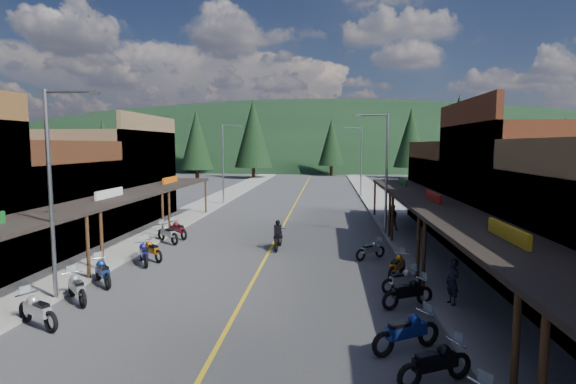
% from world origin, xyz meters
% --- Properties ---
extents(ground, '(220.00, 220.00, 0.00)m').
position_xyz_m(ground, '(0.00, 0.00, 0.00)').
color(ground, '#38383A').
rests_on(ground, ground).
extents(centerline, '(0.15, 90.00, 0.01)m').
position_xyz_m(centerline, '(0.00, 20.00, 0.01)').
color(centerline, gold).
rests_on(centerline, ground).
extents(sidewalk_west, '(3.40, 94.00, 0.15)m').
position_xyz_m(sidewalk_west, '(-8.70, 20.00, 0.07)').
color(sidewalk_west, gray).
rests_on(sidewalk_west, ground).
extents(sidewalk_east, '(3.40, 94.00, 0.15)m').
position_xyz_m(sidewalk_east, '(8.70, 20.00, 0.07)').
color(sidewalk_east, gray).
rests_on(sidewalk_east, ground).
extents(shop_west_2, '(10.90, 9.00, 6.20)m').
position_xyz_m(shop_west_2, '(-13.75, 1.70, 2.53)').
color(shop_west_2, '#3F2111').
rests_on(shop_west_2, ground).
extents(shop_west_3, '(10.90, 10.20, 8.20)m').
position_xyz_m(shop_west_3, '(-13.78, 11.30, 3.52)').
color(shop_west_3, brown).
rests_on(shop_west_3, ground).
extents(shop_east_2, '(10.90, 9.00, 8.20)m').
position_xyz_m(shop_east_2, '(13.78, 1.70, 3.52)').
color(shop_east_2, '#562B19').
rests_on(shop_east_2, ground).
extents(shop_east_3, '(10.90, 10.20, 6.20)m').
position_xyz_m(shop_east_3, '(13.75, 11.30, 2.53)').
color(shop_east_3, '#4C2D16').
rests_on(shop_east_3, ground).
extents(streetlight_0, '(2.16, 0.18, 8.00)m').
position_xyz_m(streetlight_0, '(-6.95, -6.00, 4.46)').
color(streetlight_0, gray).
rests_on(streetlight_0, ground).
extents(streetlight_1, '(2.16, 0.18, 8.00)m').
position_xyz_m(streetlight_1, '(-6.95, 22.00, 4.46)').
color(streetlight_1, gray).
rests_on(streetlight_1, ground).
extents(streetlight_2, '(2.16, 0.18, 8.00)m').
position_xyz_m(streetlight_2, '(6.95, 8.00, 4.46)').
color(streetlight_2, gray).
rests_on(streetlight_2, ground).
extents(streetlight_3, '(2.16, 0.18, 8.00)m').
position_xyz_m(streetlight_3, '(6.95, 30.00, 4.46)').
color(streetlight_3, gray).
rests_on(streetlight_3, ground).
extents(ridge_hill, '(310.00, 140.00, 60.00)m').
position_xyz_m(ridge_hill, '(0.00, 135.00, 0.00)').
color(ridge_hill, black).
rests_on(ridge_hill, ground).
extents(pine_0, '(5.04, 5.04, 11.00)m').
position_xyz_m(pine_0, '(-40.00, 62.00, 6.48)').
color(pine_0, black).
rests_on(pine_0, ground).
extents(pine_1, '(5.88, 5.88, 12.50)m').
position_xyz_m(pine_1, '(-24.00, 70.00, 7.24)').
color(pine_1, black).
rests_on(pine_1, ground).
extents(pine_2, '(6.72, 6.72, 14.00)m').
position_xyz_m(pine_2, '(-10.00, 58.00, 7.99)').
color(pine_2, black).
rests_on(pine_2, ground).
extents(pine_3, '(5.04, 5.04, 11.00)m').
position_xyz_m(pine_3, '(4.00, 66.00, 6.48)').
color(pine_3, black).
rests_on(pine_3, ground).
extents(pine_4, '(5.88, 5.88, 12.50)m').
position_xyz_m(pine_4, '(18.00, 60.00, 7.24)').
color(pine_4, black).
rests_on(pine_4, ground).
extents(pine_5, '(6.72, 6.72, 14.00)m').
position_xyz_m(pine_5, '(34.00, 72.00, 7.99)').
color(pine_5, black).
rests_on(pine_5, ground).
extents(pine_6, '(5.04, 5.04, 11.00)m').
position_xyz_m(pine_6, '(46.00, 64.00, 6.48)').
color(pine_6, black).
rests_on(pine_6, ground).
extents(pine_7, '(5.88, 5.88, 12.50)m').
position_xyz_m(pine_7, '(-32.00, 76.00, 7.24)').
color(pine_7, black).
rests_on(pine_7, ground).
extents(pine_8, '(4.48, 4.48, 10.00)m').
position_xyz_m(pine_8, '(-22.00, 40.00, 5.98)').
color(pine_8, black).
rests_on(pine_8, ground).
extents(pine_9, '(4.93, 4.93, 10.80)m').
position_xyz_m(pine_9, '(24.00, 45.00, 6.38)').
color(pine_9, black).
rests_on(pine_9, ground).
extents(pine_10, '(5.38, 5.38, 11.60)m').
position_xyz_m(pine_10, '(-18.00, 50.00, 6.78)').
color(pine_10, black).
rests_on(pine_10, ground).
extents(pine_11, '(5.82, 5.82, 12.40)m').
position_xyz_m(pine_11, '(20.00, 38.00, 7.19)').
color(pine_11, black).
rests_on(pine_11, ground).
extents(bike_west_4, '(2.28, 1.68, 1.25)m').
position_xyz_m(bike_west_4, '(-6.21, -8.41, 0.63)').
color(bike_west_4, '#A7A8AD').
rests_on(bike_west_4, ground).
extents(bike_west_5, '(2.04, 2.08, 1.25)m').
position_xyz_m(bike_west_5, '(-6.23, -6.04, 0.62)').
color(bike_west_5, gray).
rests_on(bike_west_5, ground).
extents(bike_west_6, '(1.99, 2.15, 1.26)m').
position_xyz_m(bike_west_6, '(-6.30, -3.90, 0.63)').
color(bike_west_6, navy).
rests_on(bike_west_6, ground).
extents(bike_west_7, '(1.70, 2.23, 1.24)m').
position_xyz_m(bike_west_7, '(-5.91, -0.52, 0.62)').
color(bike_west_7, navy).
rests_on(bike_west_7, ground).
extents(bike_west_8, '(2.05, 1.91, 1.20)m').
position_xyz_m(bike_west_8, '(-5.84, 0.28, 0.60)').
color(bike_west_8, '#B36D0C').
rests_on(bike_west_8, ground).
extents(bike_west_9, '(2.24, 2.11, 1.32)m').
position_xyz_m(bike_west_9, '(-6.44, 4.36, 0.66)').
color(bike_west_9, '#98989D').
rests_on(bike_west_9, ground).
extents(bike_west_10, '(2.09, 2.09, 1.26)m').
position_xyz_m(bike_west_10, '(-6.29, 5.79, 0.63)').
color(bike_west_10, maroon).
rests_on(bike_west_10, ground).
extents(bike_east_3, '(2.24, 1.58, 1.22)m').
position_xyz_m(bike_east_3, '(5.94, -10.90, 0.61)').
color(bike_east_3, black).
rests_on(bike_east_3, ground).
extents(bike_east_4, '(2.37, 1.82, 1.31)m').
position_xyz_m(bike_east_4, '(5.54, -9.13, 0.66)').
color(bike_east_4, navy).
rests_on(bike_east_4, ground).
extents(bike_east_5, '(2.22, 1.60, 1.22)m').
position_xyz_m(bike_east_5, '(6.21, -5.49, 0.61)').
color(bike_east_5, black).
rests_on(bike_east_5, ground).
extents(bike_east_6, '(1.96, 1.45, 1.08)m').
position_xyz_m(bike_east_6, '(6.30, -3.67, 0.54)').
color(bike_east_6, '#A6A6AB').
rests_on(bike_east_6, ground).
extents(bike_east_7, '(1.58, 2.22, 1.21)m').
position_xyz_m(bike_east_7, '(6.39, -1.73, 0.61)').
color(bike_east_7, '#B3650C').
rests_on(bike_east_7, ground).
extents(bike_east_8, '(1.91, 1.69, 1.10)m').
position_xyz_m(bike_east_8, '(5.52, 1.49, 0.55)').
color(bike_east_8, gray).
rests_on(bike_east_8, ground).
extents(rider_on_bike, '(0.83, 2.31, 1.75)m').
position_xyz_m(rider_on_bike, '(0.44, 3.38, 0.70)').
color(rider_on_bike, black).
rests_on(rider_on_bike, ground).
extents(pedestrian_east_a, '(0.58, 0.71, 1.69)m').
position_xyz_m(pedestrian_east_a, '(7.82, -5.43, 1.00)').
color(pedestrian_east_a, black).
rests_on(pedestrian_east_a, sidewalk_east).
extents(pedestrian_east_b, '(0.88, 0.53, 1.76)m').
position_xyz_m(pedestrian_east_b, '(7.67, 9.05, 1.03)').
color(pedestrian_east_b, brown).
rests_on(pedestrian_east_b, sidewalk_east).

